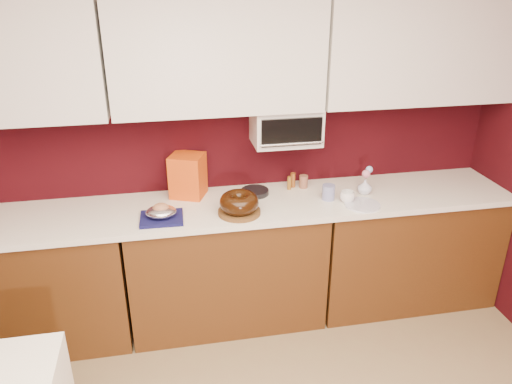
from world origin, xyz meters
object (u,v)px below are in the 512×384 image
object	(u,v)px
coffee_mug	(347,196)
blue_jar	(328,192)
flower_vase	(365,186)
foil_ham_nest	(161,212)
pandoro_box	(188,176)
bundt_cake	(239,202)
toaster_oven	(286,125)

from	to	relation	value
coffee_mug	blue_jar	distance (m)	0.13
coffee_mug	flower_vase	bearing A→B (deg)	33.49
foil_ham_nest	pandoro_box	xyz separation A→B (m)	(0.19, 0.34, 0.09)
bundt_cake	coffee_mug	distance (m)	0.74
coffee_mug	blue_jar	bearing A→B (deg)	148.59
flower_vase	bundt_cake	bearing A→B (deg)	-170.73
foil_ham_nest	blue_jar	size ratio (longest dim) A/B	1.84
toaster_oven	bundt_cake	world-z (taller)	toaster_oven
pandoro_box	blue_jar	distance (m)	0.96
foil_ham_nest	flower_vase	world-z (taller)	flower_vase
bundt_cake	coffee_mug	world-z (taller)	bundt_cake
toaster_oven	foil_ham_nest	xyz separation A→B (m)	(-0.86, -0.31, -0.42)
toaster_oven	foil_ham_nest	size ratio (longest dim) A/B	2.38
pandoro_box	flower_vase	bearing A→B (deg)	13.02
toaster_oven	blue_jar	bearing A→B (deg)	-39.64
toaster_oven	pandoro_box	size ratio (longest dim) A/B	1.52
pandoro_box	flower_vase	world-z (taller)	pandoro_box
bundt_cake	pandoro_box	distance (m)	0.46
toaster_oven	bundt_cake	distance (m)	0.63
coffee_mug	toaster_oven	bearing A→B (deg)	142.67
toaster_oven	blue_jar	xyz separation A→B (m)	(0.26, -0.21, -0.42)
blue_jar	flower_vase	xyz separation A→B (m)	(0.28, 0.04, 0.01)
bundt_cake	foil_ham_nest	size ratio (longest dim) A/B	1.33
bundt_cake	pandoro_box	xyz separation A→B (m)	(-0.30, 0.35, 0.07)
toaster_oven	foil_ham_nest	distance (m)	1.01
toaster_oven	coffee_mug	world-z (taller)	toaster_oven
bundt_cake	blue_jar	bearing A→B (deg)	9.42
blue_jar	foil_ham_nest	bearing A→B (deg)	-175.12
toaster_oven	blue_jar	size ratio (longest dim) A/B	4.38
coffee_mug	flower_vase	distance (m)	0.20
bundt_cake	pandoro_box	size ratio (longest dim) A/B	0.85
pandoro_box	bundt_cake	bearing A→B (deg)	-27.08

